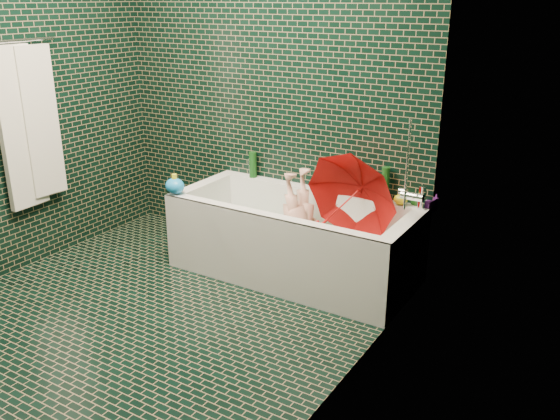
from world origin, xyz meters
The scene contains 20 objects.
floor centered at (0.00, 0.00, 0.00)m, with size 2.80×2.80×0.00m, color black.
wall_back centered at (0.00, 1.40, 1.25)m, with size 2.80×2.80×0.00m, color black.
wall_right centered at (1.30, 0.00, 1.25)m, with size 2.80×2.80×0.00m, color black.
bathtub centered at (0.45, 1.01, 0.21)m, with size 1.70×0.75×0.55m.
bath_mat centered at (0.45, 1.02, 0.16)m, with size 1.35×0.47×0.01m, color green.
water centered at (0.45, 1.02, 0.30)m, with size 1.48×0.53×0.00m, color silver.
towel_rail centered at (-1.25, 0.25, 1.60)m, with size 0.02×0.02×0.58m, color silver.
towel centered at (-1.24, 0.24, 1.03)m, with size 0.08×0.44×1.12m.
faucet centered at (1.26, 1.02, 0.77)m, with size 0.18×0.19×0.55m.
child centered at (0.48, 1.06, 0.31)m, with size 0.32×0.21×0.88m, color #DFA28B.
umbrella centered at (0.80, 1.07, 0.57)m, with size 0.64×0.64×0.56m, color red.
soap_bottle_a centered at (1.25, 1.36, 0.55)m, with size 0.10×0.10×0.25m, color white.
soap_bottle_b centered at (1.25, 1.35, 0.55)m, with size 0.09×0.09×0.20m, color #5C207A.
soap_bottle_c centered at (1.22, 1.36, 0.55)m, with size 0.14×0.14×0.18m, color #134214.
bottle_right_tall centered at (0.98, 1.34, 0.67)m, with size 0.06×0.06×0.24m, color #134214.
bottle_right_pump centered at (1.25, 1.32, 0.63)m, with size 0.05×0.05×0.16m, color silver.
bottle_left_tall centered at (-0.11, 1.35, 0.65)m, with size 0.06×0.06×0.20m, color #134214.
bottle_left_short centered at (-0.12, 1.35, 0.62)m, with size 0.05×0.05×0.14m, color white.
rubber_duck centered at (1.11, 1.33, 0.60)m, with size 0.13×0.11×0.10m.
bath_toy centered at (-0.35, 0.71, 0.61)m, with size 0.15×0.12×0.14m.
Camera 1 is at (2.38, -2.31, 1.89)m, focal length 38.00 mm.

